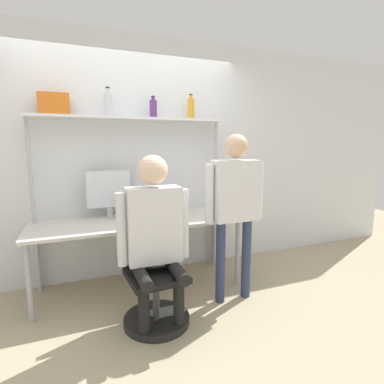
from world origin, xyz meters
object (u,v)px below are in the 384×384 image
object	(u,v)px
office_chair	(155,291)
person_standing	(235,197)
person_seated	(155,227)
bottle_clear	(108,104)
bottle_purple	(153,109)
laptop	(138,215)
monitor	(109,192)
cell_phone	(166,220)
bottle_amber	(191,109)
storage_box	(54,104)

from	to	relation	value
office_chair	person_standing	xyz separation A→B (m)	(0.81, 0.08, 0.75)
person_seated	bottle_clear	xyz separation A→B (m)	(-0.22, 0.96, 1.08)
person_seated	bottle_clear	distance (m)	1.46
bottle_purple	laptop	bearing A→B (deg)	-129.01
monitor	bottle_purple	distance (m)	1.02
laptop	bottle_clear	bearing A→B (deg)	123.53
office_chair	bottle_purple	xyz separation A→B (m)	(0.25, 0.91, 1.62)
office_chair	bottle_purple	size ratio (longest dim) A/B	3.91
laptop	bottle_purple	world-z (taller)	bottle_purple
cell_phone	bottle_amber	xyz separation A→B (m)	(0.41, 0.34, 1.18)
bottle_purple	storage_box	size ratio (longest dim) A/B	0.83
monitor	bottle_clear	distance (m)	0.91
person_seated	storage_box	bearing A→B (deg)	127.34
bottle_clear	laptop	bearing A→B (deg)	-56.47
bottle_amber	bottle_clear	bearing A→B (deg)	180.00
laptop	person_seated	xyz separation A→B (m)	(0.01, -0.64, 0.04)
bottle_clear	bottle_amber	size ratio (longest dim) A/B	1.06
monitor	cell_phone	distance (m)	0.68
office_chair	storage_box	distance (m)	2.00
monitor	cell_phone	bearing A→B (deg)	-32.63
person_standing	bottle_purple	bearing A→B (deg)	123.79
person_seated	bottle_amber	bearing A→B (deg)	54.30
person_standing	bottle_amber	distance (m)	1.22
bottle_clear	office_chair	bearing A→B (deg)	-76.57
laptop	person_standing	size ratio (longest dim) A/B	0.21
office_chair	bottle_amber	world-z (taller)	bottle_amber
person_seated	person_standing	size ratio (longest dim) A/B	0.89
person_seated	bottle_clear	size ratio (longest dim) A/B	4.88
laptop	person_standing	xyz separation A→B (m)	(0.82, -0.51, 0.22)
monitor	person_seated	world-z (taller)	person_seated
office_chair	storage_box	world-z (taller)	storage_box
bottle_clear	bottle_purple	world-z (taller)	bottle_clear
cell_phone	laptop	bearing A→B (deg)	175.11
office_chair	person_seated	xyz separation A→B (m)	(0.00, -0.04, 0.57)
laptop	person_seated	size ratio (longest dim) A/B	0.23
office_chair	monitor	bearing A→B (deg)	105.53
monitor	person_seated	xyz separation A→B (m)	(0.26, -0.95, -0.17)
person_seated	storage_box	distance (m)	1.60
monitor	person_seated	bearing A→B (deg)	-74.93
office_chair	bottle_clear	xyz separation A→B (m)	(-0.22, 0.91, 1.65)
laptop	bottle_clear	xyz separation A→B (m)	(-0.21, 0.32, 1.12)
bottle_clear	storage_box	distance (m)	0.51
bottle_amber	monitor	bearing A→B (deg)	-179.61
bottle_amber	storage_box	world-z (taller)	bottle_amber
person_standing	storage_box	xyz separation A→B (m)	(-1.54, 0.83, 0.87)
monitor	office_chair	world-z (taller)	monitor
person_seated	monitor	bearing A→B (deg)	105.07
monitor	person_standing	xyz separation A→B (m)	(1.06, -0.83, 0.01)
monitor	bottle_purple	bearing A→B (deg)	0.72
cell_phone	person_standing	xyz separation A→B (m)	(0.54, -0.49, 0.29)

